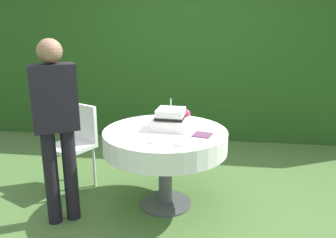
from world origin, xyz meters
The scene contains 10 objects.
ground_plane centered at (0.00, 0.00, 0.00)m, with size 20.00×20.00×0.00m, color #476B33.
foliage_hedge centered at (0.00, 2.19, 1.13)m, with size 6.36×0.46×2.26m, color #234C19.
cake_table centered at (0.00, 0.00, 0.65)m, with size 1.15×1.15×0.76m.
wedding_cake centered at (0.05, 0.08, 0.84)m, with size 0.35×0.35×0.29m.
serving_plate_near centered at (0.18, -0.36, 0.76)m, with size 0.11×0.11×0.01m, color white.
serving_plate_far centered at (-0.03, -0.32, 0.76)m, with size 0.14×0.14×0.01m, color white.
serving_plate_left centered at (0.36, 0.22, 0.76)m, with size 0.13×0.13×0.01m, color white.
napkin_stack centered at (0.35, -0.09, 0.76)m, with size 0.16×0.16×0.01m, color #603856.
garden_chair centered at (-0.99, 0.28, 0.54)m, with size 0.54×0.54×0.89m.
standing_person centered at (-0.86, -0.40, 0.93)m, with size 0.41×0.36×1.60m.
Camera 1 is at (0.43, -2.98, 1.72)m, focal length 36.63 mm.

